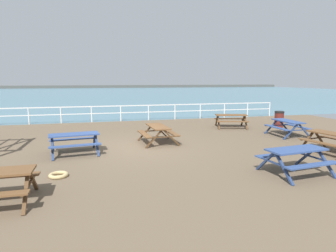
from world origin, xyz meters
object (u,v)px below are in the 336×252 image
(picnic_table_mid_centre, at_px, (74,139))
(litter_bin, at_px, (279,119))
(picnic_table_far_right, at_px, (296,155))
(picnic_table_seaward, at_px, (288,124))
(picnic_table_far_left, at_px, (231,118))
(picnic_table_near_left, at_px, (332,138))
(picnic_table_near_right, at_px, (158,130))

(picnic_table_mid_centre, bearing_deg, litter_bin, 10.10)
(picnic_table_far_right, relative_size, picnic_table_seaward, 1.07)
(picnic_table_far_left, height_order, picnic_table_far_right, same)
(picnic_table_mid_centre, relative_size, picnic_table_seaward, 1.09)
(picnic_table_near_left, xyz_separation_m, picnic_table_near_right, (-6.10, 3.32, 0.00))
(picnic_table_far_left, xyz_separation_m, litter_bin, (2.88, -0.51, -0.10))
(picnic_table_mid_centre, bearing_deg, picnic_table_near_left, -20.51)
(picnic_table_near_right, bearing_deg, picnic_table_near_left, -121.68)
(picnic_table_mid_centre, xyz_separation_m, picnic_table_far_left, (8.52, 4.01, 0.00))
(picnic_table_near_right, xyz_separation_m, picnic_table_mid_centre, (-3.46, -1.02, 0.00))
(picnic_table_far_left, relative_size, picnic_table_seaward, 1.18)
(picnic_table_near_left, distance_m, picnic_table_far_right, 3.52)
(picnic_table_far_left, bearing_deg, picnic_table_near_left, -64.45)
(picnic_table_near_right, height_order, picnic_table_far_left, same)
(picnic_table_near_right, bearing_deg, picnic_table_far_right, -152.15)
(picnic_table_near_right, height_order, picnic_table_mid_centre, same)
(picnic_table_far_left, relative_size, litter_bin, 2.26)
(picnic_table_far_right, bearing_deg, picnic_table_mid_centre, 141.85)
(picnic_table_near_left, xyz_separation_m, picnic_table_far_left, (-1.04, 6.31, 0.00))
(picnic_table_near_left, bearing_deg, picnic_table_seaward, -19.82)
(picnic_table_near_right, relative_size, picnic_table_seaward, 1.04)
(picnic_table_far_left, xyz_separation_m, picnic_table_seaward, (1.59, -2.98, 0.00))
(picnic_table_mid_centre, height_order, picnic_table_seaward, same)
(picnic_table_seaward, bearing_deg, picnic_table_far_left, 28.56)
(picnic_table_near_right, bearing_deg, litter_bin, -75.75)
(picnic_table_mid_centre, bearing_deg, picnic_table_far_right, -39.09)
(litter_bin, bearing_deg, picnic_table_far_right, -122.64)
(picnic_table_near_left, bearing_deg, picnic_table_far_left, -1.08)
(picnic_table_mid_centre, distance_m, litter_bin, 11.92)
(picnic_table_near_left, bearing_deg, picnic_table_far_right, 110.19)
(picnic_table_near_left, bearing_deg, picnic_table_mid_centre, 66.00)
(picnic_table_mid_centre, relative_size, picnic_table_far_right, 1.01)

